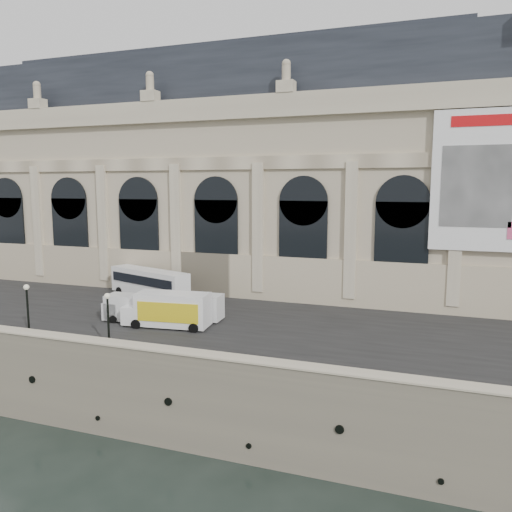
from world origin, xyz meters
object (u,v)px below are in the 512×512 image
at_px(bus_left, 149,282).
at_px(lamp_right, 108,321).
at_px(van_b, 132,308).
at_px(van_c, 190,307).
at_px(lamp_left, 28,311).
at_px(box_truck, 168,310).

xyz_separation_m(bus_left, lamp_right, (6.53, -16.54, 0.38)).
xyz_separation_m(van_b, van_c, (4.81, 2.33, 0.00)).
xyz_separation_m(van_c, lamp_left, (-10.15, -9.44, 0.95)).
relative_size(bus_left, van_b, 1.90).
xyz_separation_m(van_c, box_truck, (-0.70, -2.85, 0.29)).
height_order(bus_left, box_truck, bus_left).
height_order(bus_left, van_c, bus_left).
distance_m(van_c, box_truck, 2.95).
xyz_separation_m(bus_left, box_truck, (7.89, -9.71, -0.24)).
distance_m(van_c, lamp_right, 9.94).
height_order(van_b, van_c, van_c).
relative_size(bus_left, lamp_left, 2.46).
bearing_deg(box_truck, lamp_right, -101.25).
bearing_deg(bus_left, van_c, -38.59).
xyz_separation_m(bus_left, lamp_left, (-1.56, -16.29, 0.43)).
bearing_deg(lamp_right, box_truck, 78.75).
distance_m(bus_left, lamp_right, 17.79).
height_order(bus_left, lamp_left, lamp_left).
height_order(van_c, lamp_right, lamp_right).
height_order(van_b, lamp_right, lamp_right).
relative_size(van_c, lamp_right, 1.31).
distance_m(van_b, van_c, 5.34).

